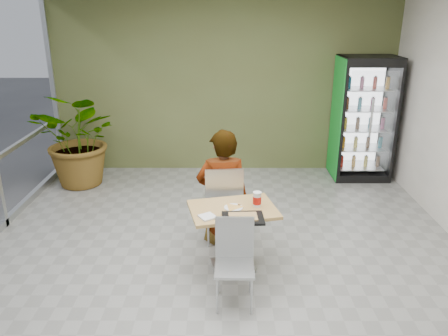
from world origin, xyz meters
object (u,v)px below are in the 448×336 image
Objects in this scene: cafeteria_tray at (243,218)px; beverage_fridge at (363,119)px; dining_table at (233,225)px; chair_far at (223,199)px; chair_near at (235,254)px; potted_plant at (81,139)px; seated_woman at (223,198)px; soda_cup at (257,199)px.

beverage_fridge is at bearing 55.88° from cafeteria_tray.
dining_table is 0.58m from chair_far.
beverage_fridge reaches higher than chair_far.
chair_near is 3.98m from potted_plant.
seated_woman is at bearing -39.52° from potted_plant.
soda_cup is at bearing 68.13° from chair_near.
cafeteria_tray is (0.22, -0.90, 0.17)m from seated_woman.
soda_cup is at bearing -42.62° from potted_plant.
seated_woman is at bearing 123.74° from soda_cup.
dining_table is at bearing 109.90° from cafeteria_tray.
chair_near is (0.01, -0.57, -0.02)m from dining_table.
chair_far reaches higher than dining_table.
chair_near is at bearing -107.41° from cafeteria_tray.
cafeteria_tray is 0.27× the size of potted_plant.
dining_table is at bearing -127.84° from beverage_fridge.
chair_far is 1.14m from chair_near.
cafeteria_tray is at bearing 97.54° from seated_woman.
seated_woman is 10.51× the size of soda_cup.
soda_cup is at bearing 10.41° from dining_table.
chair_near is (0.11, -1.14, -0.09)m from chair_far.
chair_far is 1.18× the size of chair_near.
beverage_fridge is at bearing 4.74° from potted_plant.
cafeteria_tray is (0.09, 0.29, 0.25)m from chair_near.
chair_far is 0.06m from seated_woman.
chair_far is 0.50× the size of beverage_fridge.
cafeteria_tray is (-0.17, -0.32, -0.07)m from soda_cup.
dining_table is at bearing 94.62° from chair_far.
chair_far reaches higher than chair_near.
beverage_fridge is (2.01, 2.89, 0.21)m from soda_cup.
chair_far is 0.65× the size of potted_plant.
chair_far is 2.40× the size of cafeteria_tray.
chair_far is 0.58× the size of seated_woman.
soda_cup is (0.38, -0.58, 0.24)m from seated_woman.
beverage_fridge reaches higher than chair_near.
seated_woman is (-0.13, 1.19, 0.07)m from chair_near.
beverage_fridge reaches higher than potted_plant.
beverage_fridge is at bearing -141.22° from chair_far.
beverage_fridge is (2.40, 2.32, 0.46)m from seated_woman.
cafeteria_tray is at bearing 73.44° from chair_near.
potted_plant is (-2.45, 2.55, 0.27)m from dining_table.
chair_far is at bearing 100.71° from dining_table.
chair_near is 1.20m from seated_woman.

